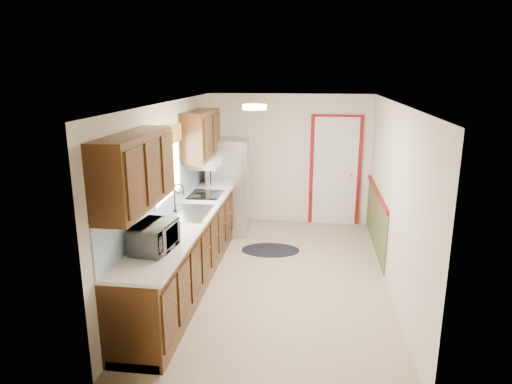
# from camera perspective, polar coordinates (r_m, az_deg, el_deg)

# --- Properties ---
(room_shell) EXTENTS (3.20, 5.20, 2.52)m
(room_shell) POSITION_cam_1_polar(r_m,az_deg,el_deg) (6.11, 2.86, -0.24)
(room_shell) COLOR tan
(room_shell) RESTS_ON ground
(kitchen_run) EXTENTS (0.63, 4.00, 2.20)m
(kitchen_run) POSITION_cam_1_polar(r_m,az_deg,el_deg) (6.17, -8.96, -4.06)
(kitchen_run) COLOR #391F0D
(kitchen_run) RESTS_ON ground
(back_wall_trim) EXTENTS (1.12, 2.30, 2.08)m
(back_wall_trim) POSITION_cam_1_polar(r_m,az_deg,el_deg) (8.33, 10.88, 1.40)
(back_wall_trim) COLOR maroon
(back_wall_trim) RESTS_ON ground
(ceiling_fixture) EXTENTS (0.30, 0.30, 0.06)m
(ceiling_fixture) POSITION_cam_1_polar(r_m,az_deg,el_deg) (5.75, -0.18, 10.57)
(ceiling_fixture) COLOR #FFD88C
(ceiling_fixture) RESTS_ON room_shell
(microwave) EXTENTS (0.35, 0.57, 0.37)m
(microwave) POSITION_cam_1_polar(r_m,az_deg,el_deg) (4.96, -12.61, -5.13)
(microwave) COLOR white
(microwave) RESTS_ON kitchen_run
(refrigerator) EXTENTS (0.74, 0.72, 1.67)m
(refrigerator) POSITION_cam_1_polar(r_m,az_deg,el_deg) (8.02, -3.46, 0.71)
(refrigerator) COLOR #B7B7BC
(refrigerator) RESTS_ON ground
(rug) EXTENTS (0.97, 0.67, 0.01)m
(rug) POSITION_cam_1_polar(r_m,az_deg,el_deg) (7.40, 1.82, -7.26)
(rug) COLOR black
(rug) RESTS_ON ground
(cooktop) EXTENTS (0.48, 0.57, 0.02)m
(cooktop) POSITION_cam_1_polar(r_m,az_deg,el_deg) (7.08, -6.32, -0.31)
(cooktop) COLOR black
(cooktop) RESTS_ON kitchen_run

